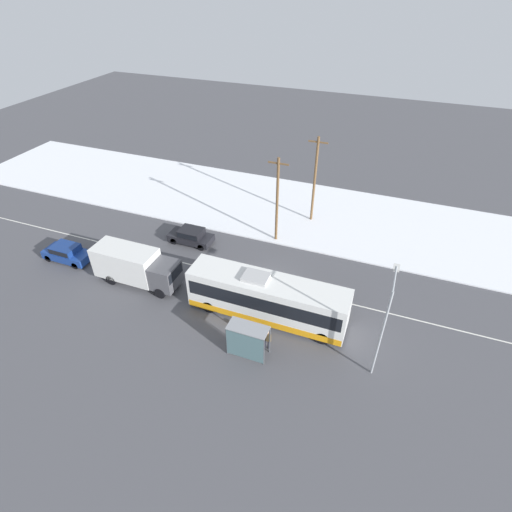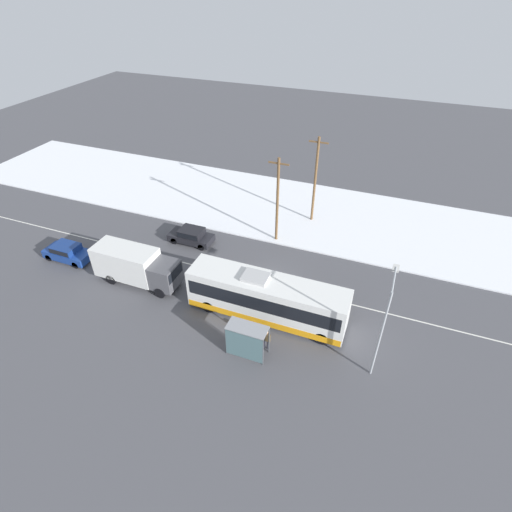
{
  "view_description": "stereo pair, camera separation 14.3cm",
  "coord_description": "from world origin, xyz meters",
  "px_view_note": "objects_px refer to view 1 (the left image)",
  "views": [
    {
      "loc": [
        7.77,
        -23.31,
        20.94
      ],
      "look_at": [
        -1.65,
        1.38,
        1.4
      ],
      "focal_mm": 28.0,
      "sensor_mm": 36.0,
      "label": 1
    },
    {
      "loc": [
        7.91,
        -23.26,
        20.94
      ],
      "look_at": [
        -1.65,
        1.38,
        1.4
      ],
      "focal_mm": 28.0,
      "sensor_mm": 36.0,
      "label": 2
    }
  ],
  "objects_px": {
    "box_truck": "(135,265)",
    "sedan_car": "(191,235)",
    "bus_shelter": "(247,338)",
    "parked_car_near_truck": "(67,252)",
    "utility_pole_snowlot": "(315,179)",
    "pedestrian_at_stop": "(267,337)",
    "city_bus": "(267,298)",
    "streetlamp": "(385,317)",
    "utility_pole_roadside": "(277,200)"
  },
  "relations": [
    {
      "from": "bus_shelter",
      "to": "parked_car_near_truck",
      "type": "bearing_deg",
      "value": 167.02
    },
    {
      "from": "city_bus",
      "to": "box_truck",
      "type": "bearing_deg",
      "value": -179.63
    },
    {
      "from": "pedestrian_at_stop",
      "to": "streetlamp",
      "type": "relative_size",
      "value": 0.24
    },
    {
      "from": "box_truck",
      "to": "city_bus",
      "type": "bearing_deg",
      "value": 0.37
    },
    {
      "from": "utility_pole_snowlot",
      "to": "streetlamp",
      "type": "bearing_deg",
      "value": -62.81
    },
    {
      "from": "box_truck",
      "to": "streetlamp",
      "type": "xyz_separation_m",
      "value": [
        18.91,
        -1.74,
        2.73
      ]
    },
    {
      "from": "city_bus",
      "to": "box_truck",
      "type": "height_order",
      "value": "city_bus"
    },
    {
      "from": "streetlamp",
      "to": "utility_pole_snowlot",
      "type": "relative_size",
      "value": 0.8
    },
    {
      "from": "utility_pole_snowlot",
      "to": "pedestrian_at_stop",
      "type": "bearing_deg",
      "value": -85.34
    },
    {
      "from": "city_bus",
      "to": "utility_pole_roadside",
      "type": "relative_size",
      "value": 1.42
    },
    {
      "from": "sedan_car",
      "to": "utility_pole_snowlot",
      "type": "height_order",
      "value": "utility_pole_snowlot"
    },
    {
      "from": "sedan_car",
      "to": "pedestrian_at_stop",
      "type": "relative_size",
      "value": 2.47
    },
    {
      "from": "sedan_car",
      "to": "utility_pole_roadside",
      "type": "distance_m",
      "value": 8.54
    },
    {
      "from": "city_bus",
      "to": "sedan_car",
      "type": "height_order",
      "value": "city_bus"
    },
    {
      "from": "city_bus",
      "to": "parked_car_near_truck",
      "type": "bearing_deg",
      "value": 179.17
    },
    {
      "from": "city_bus",
      "to": "parked_car_near_truck",
      "type": "xyz_separation_m",
      "value": [
        -18.4,
        0.27,
        -0.93
      ]
    },
    {
      "from": "bus_shelter",
      "to": "streetlamp",
      "type": "xyz_separation_m",
      "value": [
        7.85,
        2.17,
        2.72
      ]
    },
    {
      "from": "streetlamp",
      "to": "utility_pole_roadside",
      "type": "bearing_deg",
      "value": 132.32
    },
    {
      "from": "box_truck",
      "to": "utility_pole_snowlot",
      "type": "bearing_deg",
      "value": 53.34
    },
    {
      "from": "city_bus",
      "to": "utility_pole_snowlot",
      "type": "relative_size",
      "value": 1.34
    },
    {
      "from": "pedestrian_at_stop",
      "to": "utility_pole_snowlot",
      "type": "distance_m",
      "value": 17.53
    },
    {
      "from": "sedan_car",
      "to": "bus_shelter",
      "type": "distance_m",
      "value": 14.26
    },
    {
      "from": "box_truck",
      "to": "utility_pole_roadside",
      "type": "relative_size",
      "value": 0.87
    },
    {
      "from": "city_bus",
      "to": "utility_pole_snowlot",
      "type": "height_order",
      "value": "utility_pole_snowlot"
    },
    {
      "from": "parked_car_near_truck",
      "to": "utility_pole_roadside",
      "type": "xyz_separation_m",
      "value": [
        15.85,
        9.37,
        3.44
      ]
    },
    {
      "from": "utility_pole_snowlot",
      "to": "utility_pole_roadside",
      "type": "bearing_deg",
      "value": -115.17
    },
    {
      "from": "pedestrian_at_stop",
      "to": "utility_pole_snowlot",
      "type": "height_order",
      "value": "utility_pole_snowlot"
    },
    {
      "from": "city_bus",
      "to": "pedestrian_at_stop",
      "type": "distance_m",
      "value": 3.14
    },
    {
      "from": "bus_shelter",
      "to": "utility_pole_snowlot",
      "type": "xyz_separation_m",
      "value": [
        -0.4,
        18.23,
        2.8
      ]
    },
    {
      "from": "streetlamp",
      "to": "parked_car_near_truck",
      "type": "bearing_deg",
      "value": 175.48
    },
    {
      "from": "parked_car_near_truck",
      "to": "bus_shelter",
      "type": "relative_size",
      "value": 1.58
    },
    {
      "from": "utility_pole_roadside",
      "to": "utility_pole_snowlot",
      "type": "height_order",
      "value": "utility_pole_snowlot"
    },
    {
      "from": "pedestrian_at_stop",
      "to": "utility_pole_roadside",
      "type": "relative_size",
      "value": 0.2
    },
    {
      "from": "utility_pole_roadside",
      "to": "parked_car_near_truck",
      "type": "bearing_deg",
      "value": -149.43
    },
    {
      "from": "city_bus",
      "to": "utility_pole_snowlot",
      "type": "distance_m",
      "value": 14.52
    },
    {
      "from": "city_bus",
      "to": "sedan_car",
      "type": "distance_m",
      "value": 11.66
    },
    {
      "from": "sedan_car",
      "to": "pedestrian_at_stop",
      "type": "xyz_separation_m",
      "value": [
        10.7,
        -9.32,
        0.24
      ]
    },
    {
      "from": "bus_shelter",
      "to": "pedestrian_at_stop",
      "type": "bearing_deg",
      "value": 47.81
    },
    {
      "from": "parked_car_near_truck",
      "to": "pedestrian_at_stop",
      "type": "bearing_deg",
      "value": -9.21
    },
    {
      "from": "box_truck",
      "to": "sedan_car",
      "type": "height_order",
      "value": "box_truck"
    },
    {
      "from": "city_bus",
      "to": "parked_car_near_truck",
      "type": "relative_size",
      "value": 2.75
    },
    {
      "from": "sedan_car",
      "to": "streetlamp",
      "type": "distance_m",
      "value": 19.73
    },
    {
      "from": "box_truck",
      "to": "bus_shelter",
      "type": "distance_m",
      "value": 11.73
    },
    {
      "from": "box_truck",
      "to": "bus_shelter",
      "type": "xyz_separation_m",
      "value": [
        11.06,
        -3.91,
        0.0
      ]
    },
    {
      "from": "pedestrian_at_stop",
      "to": "bus_shelter",
      "type": "xyz_separation_m",
      "value": [
        -1.0,
        -1.1,
        0.65
      ]
    },
    {
      "from": "sedan_car",
      "to": "parked_car_near_truck",
      "type": "height_order",
      "value": "parked_car_near_truck"
    },
    {
      "from": "box_truck",
      "to": "sedan_car",
      "type": "distance_m",
      "value": 6.71
    },
    {
      "from": "box_truck",
      "to": "parked_car_near_truck",
      "type": "relative_size",
      "value": 1.68
    },
    {
      "from": "utility_pole_roadside",
      "to": "utility_pole_snowlot",
      "type": "bearing_deg",
      "value": 64.83
    },
    {
      "from": "box_truck",
      "to": "bus_shelter",
      "type": "relative_size",
      "value": 2.65
    }
  ]
}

